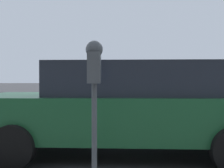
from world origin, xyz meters
TOP-DOWN VIEW (x-y plane):
  - ground_plane at (0.00, 0.00)m, footprint 220.00×220.00m
  - parking_meter at (-2.64, -0.32)m, footprint 0.21×0.19m
  - car_green at (-0.96, -0.71)m, footprint 2.24×4.97m

SIDE VIEW (x-z plane):
  - ground_plane at x=0.00m, z-range 0.00..0.00m
  - car_green at x=-0.96m, z-range 0.04..1.59m
  - parking_meter at x=-2.64m, z-range 0.54..2.11m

